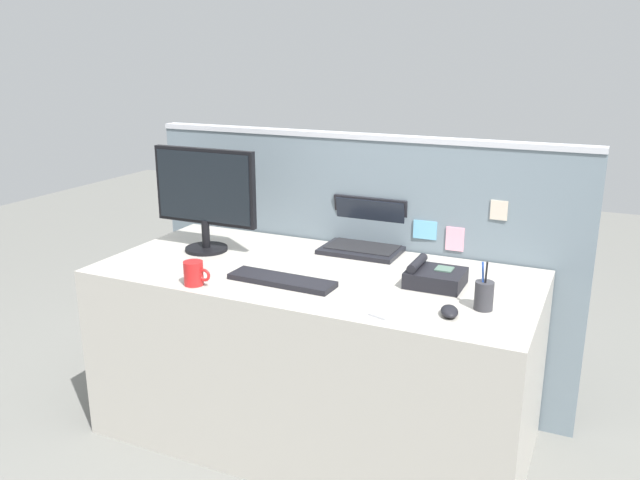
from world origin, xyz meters
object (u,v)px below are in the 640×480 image
(laptop, at_px, (366,237))
(desk_phone, at_px, (434,277))
(computer_mouse_right_hand, at_px, (449,311))
(desktop_monitor, at_px, (205,193))
(coffee_mug, at_px, (194,273))
(cell_phone_silver_slab, at_px, (389,311))
(pen_cup, at_px, (484,295))
(keyboard_main, at_px, (282,280))

(laptop, bearing_deg, desk_phone, -39.17)
(computer_mouse_right_hand, bearing_deg, desk_phone, 97.14)
(desktop_monitor, distance_m, coffee_mug, 0.51)
(cell_phone_silver_slab, bearing_deg, pen_cup, 44.35)
(desktop_monitor, height_order, coffee_mug, desktop_monitor)
(desk_phone, height_order, coffee_mug, desk_phone)
(desk_phone, xyz_separation_m, coffee_mug, (-0.85, -0.39, 0.01))
(desktop_monitor, relative_size, pen_cup, 2.78)
(cell_phone_silver_slab, bearing_deg, computer_mouse_right_hand, 31.00)
(desktop_monitor, distance_m, cell_phone_silver_slab, 1.08)
(laptop, xyz_separation_m, coffee_mug, (-0.43, -0.72, -0.01))
(laptop, height_order, keyboard_main, laptop)
(desktop_monitor, xyz_separation_m, computer_mouse_right_hand, (1.19, -0.29, -0.25))
(computer_mouse_right_hand, relative_size, coffee_mug, 0.88)
(computer_mouse_right_hand, height_order, coffee_mug, coffee_mug)
(desktop_monitor, distance_m, pen_cup, 1.31)
(keyboard_main, xyz_separation_m, pen_cup, (0.77, 0.06, 0.04))
(desktop_monitor, bearing_deg, laptop, 25.83)
(desk_phone, relative_size, keyboard_main, 0.50)
(desktop_monitor, bearing_deg, computer_mouse_right_hand, -13.82)
(laptop, bearing_deg, cell_phone_silver_slab, -62.75)
(pen_cup, relative_size, cell_phone_silver_slab, 1.21)
(pen_cup, relative_size, coffee_mug, 1.59)
(keyboard_main, distance_m, computer_mouse_right_hand, 0.68)
(coffee_mug, bearing_deg, pen_cup, 11.60)
(desk_phone, bearing_deg, keyboard_main, -157.72)
(laptop, bearing_deg, pen_cup, -38.38)
(computer_mouse_right_hand, distance_m, pen_cup, 0.15)
(laptop, height_order, computer_mouse_right_hand, laptop)
(cell_phone_silver_slab, distance_m, coffee_mug, 0.78)
(desk_phone, distance_m, computer_mouse_right_hand, 0.30)
(desk_phone, relative_size, coffee_mug, 1.88)
(laptop, distance_m, coffee_mug, 0.84)
(keyboard_main, distance_m, cell_phone_silver_slab, 0.49)
(desk_phone, bearing_deg, computer_mouse_right_hand, -64.82)
(desktop_monitor, relative_size, coffee_mug, 4.43)
(cell_phone_silver_slab, height_order, coffee_mug, coffee_mug)
(desktop_monitor, distance_m, computer_mouse_right_hand, 1.25)
(computer_mouse_right_hand, height_order, pen_cup, pen_cup)
(desktop_monitor, bearing_deg, cell_phone_silver_slab, -19.29)
(keyboard_main, bearing_deg, coffee_mug, -149.80)
(coffee_mug, bearing_deg, laptop, 58.97)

